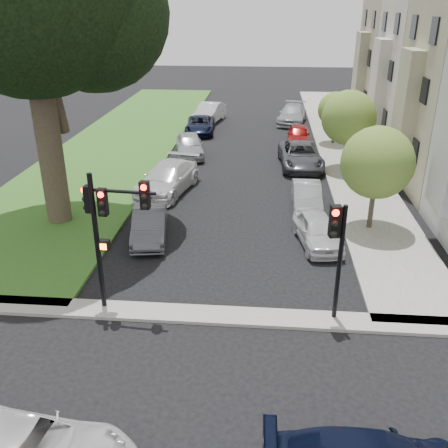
# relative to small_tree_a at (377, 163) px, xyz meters

# --- Properties ---
(ground) EXTENTS (140.00, 140.00, 0.00)m
(ground) POSITION_rel_small_tree_a_xyz_m (-6.20, -9.42, -3.13)
(ground) COLOR black
(ground) RESTS_ON ground
(grass_strip) EXTENTS (8.00, 44.00, 0.12)m
(grass_strip) POSITION_rel_small_tree_a_xyz_m (-15.20, 14.58, -3.07)
(grass_strip) COLOR #2C6121
(grass_strip) RESTS_ON ground
(sidewalk_right) EXTENTS (3.50, 44.00, 0.12)m
(sidewalk_right) POSITION_rel_small_tree_a_xyz_m (0.55, 14.58, -3.07)
(sidewalk_right) COLOR gray
(sidewalk_right) RESTS_ON ground
(sidewalk_cross) EXTENTS (60.00, 1.00, 0.12)m
(sidewalk_cross) POSITION_rel_small_tree_a_xyz_m (-6.20, -7.42, -3.07)
(sidewalk_cross) COLOR gray
(sidewalk_cross) RESTS_ON ground
(house_c) EXTENTS (7.70, 7.55, 15.97)m
(house_c) POSITION_rel_small_tree_a_xyz_m (6.25, 13.58, 3.81)
(house_c) COLOR beige
(house_c) RESTS_ON ground
(house_d) EXTENTS (7.70, 7.55, 15.97)m
(house_d) POSITION_rel_small_tree_a_xyz_m (6.25, 21.08, 3.81)
(house_d) COLOR gray
(house_d) RESTS_ON ground
(small_tree_a) EXTENTS (3.14, 3.14, 4.70)m
(small_tree_a) POSITION_rel_small_tree_a_xyz_m (0.00, 0.00, 0.00)
(small_tree_a) COLOR black
(small_tree_a) RESTS_ON ground
(small_tree_b) EXTENTS (3.20, 3.20, 4.80)m
(small_tree_b) POSITION_rel_small_tree_a_xyz_m (0.00, 8.69, 0.06)
(small_tree_b) COLOR black
(small_tree_b) RESTS_ON ground
(small_tree_c) EXTENTS (2.48, 2.48, 3.72)m
(small_tree_c) POSITION_rel_small_tree_a_xyz_m (0.00, 14.66, -0.66)
(small_tree_c) COLOR black
(small_tree_c) RESTS_ON ground
(traffic_signal_main) EXTENTS (2.33, 0.60, 4.76)m
(traffic_signal_main) POSITION_rel_small_tree_a_xyz_m (-9.63, -7.19, 0.16)
(traffic_signal_main) COLOR black
(traffic_signal_main) RESTS_ON ground
(traffic_signal_secondary) EXTENTS (0.53, 0.43, 4.01)m
(traffic_signal_secondary) POSITION_rel_small_tree_a_xyz_m (-2.52, -7.23, -0.33)
(traffic_signal_secondary) COLOR black
(traffic_signal_secondary) RESTS_ON ground
(car_parked_0) EXTENTS (2.18, 4.03, 1.30)m
(car_parked_0) POSITION_rel_small_tree_a_xyz_m (-2.48, -1.73, -2.48)
(car_parked_0) COLOR silver
(car_parked_0) RESTS_ON ground
(car_parked_1) EXTENTS (1.35, 3.86, 1.27)m
(car_parked_1) POSITION_rel_small_tree_a_xyz_m (-2.68, 2.26, -2.49)
(car_parked_1) COLOR #999BA0
(car_parked_1) RESTS_ON ground
(car_parked_2) EXTENTS (2.80, 5.45, 1.47)m
(car_parked_2) POSITION_rel_small_tree_a_xyz_m (-2.63, 9.09, -2.39)
(car_parked_2) COLOR #3F4247
(car_parked_2) RESTS_ON ground
(car_parked_3) EXTENTS (1.79, 3.96, 1.32)m
(car_parked_3) POSITION_rel_small_tree_a_xyz_m (-2.48, 14.61, -2.47)
(car_parked_3) COLOR maroon
(car_parked_3) RESTS_ON ground
(car_parked_4) EXTENTS (2.85, 5.43, 1.50)m
(car_parked_4) POSITION_rel_small_tree_a_xyz_m (-2.67, 21.24, -2.38)
(car_parked_4) COLOR #999BA0
(car_parked_4) RESTS_ON ground
(car_parked_5) EXTENTS (2.02, 4.16, 1.31)m
(car_parked_5) POSITION_rel_small_tree_a_xyz_m (-9.64, -1.81, -2.47)
(car_parked_5) COLOR #3F4247
(car_parked_5) RESTS_ON ground
(car_parked_6) EXTENTS (3.22, 5.69, 1.56)m
(car_parked_6) POSITION_rel_small_tree_a_xyz_m (-9.97, 3.93, -2.35)
(car_parked_6) COLOR silver
(car_parked_6) RESTS_ON ground
(car_parked_7) EXTENTS (2.62, 4.65, 1.49)m
(car_parked_7) POSITION_rel_small_tree_a_xyz_m (-9.82, 10.87, -2.38)
(car_parked_7) COLOR #999BA0
(car_parked_7) RESTS_ON ground
(car_parked_8) EXTENTS (2.44, 4.75, 1.28)m
(car_parked_8) POSITION_rel_small_tree_a_xyz_m (-9.93, 17.13, -2.49)
(car_parked_8) COLOR black
(car_parked_8) RESTS_ON ground
(car_parked_9) EXTENTS (2.52, 5.03, 1.58)m
(car_parked_9) POSITION_rel_small_tree_a_xyz_m (-9.66, 20.95, -2.34)
(car_parked_9) COLOR silver
(car_parked_9) RESTS_ON ground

